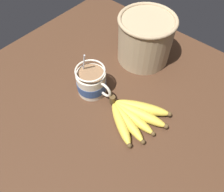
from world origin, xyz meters
TOP-DOWN VIEW (x-y plane):
  - table at (0.00, 0.00)cm, footprint 101.93×101.93cm
  - coffee_mug at (-7.17, 1.68)cm, footprint 13.95×10.18cm
  - banana_bunch at (11.03, 1.98)cm, footprint 20.48×19.81cm
  - woven_basket at (-3.84, 27.10)cm, footprint 20.93×20.93cm

SIDE VIEW (x-z plane):
  - table at x=0.00cm, z-range 0.00..3.07cm
  - banana_bunch at x=11.03cm, z-range 2.73..6.88cm
  - coffee_mug at x=-7.17cm, z-range -0.35..15.33cm
  - woven_basket at x=-3.84cm, z-range 3.43..21.28cm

